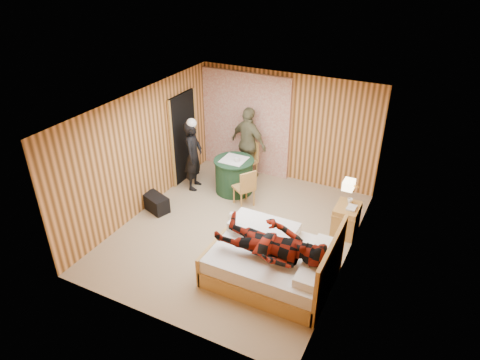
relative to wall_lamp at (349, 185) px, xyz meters
The scene contains 23 objects.
floor 2.36m from the wall_lamp, 166.83° to the right, with size 4.20×5.00×0.01m, color tan.
ceiling 2.31m from the wall_lamp, 166.83° to the right, with size 4.20×5.00×0.01m, color white.
wall_back 2.81m from the wall_lamp, 133.17° to the left, with size 4.20×0.02×2.50m, color #F4A65D.
wall_left 4.05m from the wall_lamp, behind, with size 0.02×5.00×2.50m, color #F4A65D.
wall_right 0.49m from the wall_lamp, 68.55° to the right, with size 0.02×5.00×2.50m, color #F4A65D.
curtain 3.53m from the wall_lamp, 145.89° to the left, with size 2.20×0.08×2.40m, color silver.
doorway 4.10m from the wall_lamp, 166.59° to the left, with size 0.06×0.90×2.05m, color black.
wall_lamp is the anchor object (origin of this frame).
bed 1.83m from the wall_lamp, 121.35° to the right, with size 1.98×1.54×1.06m.
nightstand 1.09m from the wall_lamp, 95.50° to the left, with size 0.45×0.62×0.59m.
round_table 2.96m from the wall_lamp, 161.40° to the left, with size 0.89×0.89×0.79m.
chair_far 3.19m from the wall_lamp, 148.93° to the left, with size 0.51×0.51×0.93m.
chair_near 2.35m from the wall_lamp, 168.36° to the left, with size 0.53×0.53×0.85m.
duffel_bag 3.97m from the wall_lamp, behind, with size 0.59×0.32×0.34m, color black.
sneaker_left 2.39m from the wall_lamp, behind, with size 0.25×0.10×0.11m, color white.
sneaker_right 2.46m from the wall_lamp, behind, with size 0.27×0.11×0.12m, color white.
woman_standing 3.65m from the wall_lamp, 169.63° to the left, with size 0.58×0.38×1.59m, color black.
man_at_table 3.17m from the wall_lamp, 148.42° to the left, with size 1.01×0.42×1.72m, color #6E6C49.
man_on_bed 1.75m from the wall_lamp, 116.72° to the right, with size 1.77×0.67×0.86m, color maroon.
book_lower 0.80m from the wall_lamp, 96.18° to the left, with size 0.17×0.22×0.02m, color white.
book_upper 0.78m from the wall_lamp, 96.18° to the left, with size 0.16×0.22×0.02m, color white.
cup_nightstand 0.88m from the wall_lamp, 94.27° to the left, with size 0.10×0.10×0.09m, color white.
cup_table 2.75m from the wall_lamp, 161.72° to the left, with size 0.12×0.12×0.10m, color white.
Camera 1 is at (3.09, -6.03, 4.92)m, focal length 32.00 mm.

